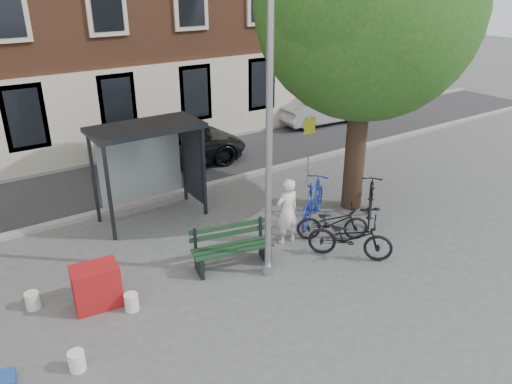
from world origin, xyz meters
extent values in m
plane|color=#4C4C4F|center=(0.00, 0.00, 0.00)|extent=(90.00, 90.00, 0.00)
cube|color=#28282B|center=(0.00, 7.00, 0.01)|extent=(40.00, 4.00, 0.01)
cube|color=gray|center=(0.00, 5.00, 0.06)|extent=(40.00, 0.25, 0.12)
cube|color=gray|center=(0.00, 9.00, 0.06)|extent=(40.00, 0.25, 0.12)
cylinder|color=#9EA0A3|center=(0.00, 0.00, 3.00)|extent=(0.14, 0.14, 6.00)
cylinder|color=#9EA0A3|center=(0.00, 0.00, 0.12)|extent=(0.28, 0.28, 0.24)
cylinder|color=black|center=(4.00, 1.50, 1.70)|extent=(0.56, 0.56, 3.40)
sphere|color=#1B5419|center=(4.00, 1.50, 5.40)|extent=(5.60, 5.60, 5.60)
cube|color=#1E2328|center=(-2.30, 3.40, 1.25)|extent=(0.08, 0.08, 2.50)
cube|color=#1E2328|center=(0.30, 3.40, 1.25)|extent=(0.08, 0.08, 2.50)
cube|color=#1E2328|center=(-2.30, 4.60, 1.25)|extent=(0.08, 0.08, 2.50)
cube|color=#1E2328|center=(0.30, 4.60, 1.25)|extent=(0.08, 0.08, 2.50)
cube|color=#1E2328|center=(-1.00, 4.00, 2.56)|extent=(2.85, 1.45, 0.12)
cube|color=#8C999E|center=(-1.00, 4.60, 1.38)|extent=(2.34, 0.04, 2.00)
cube|color=#1E2328|center=(0.30, 4.00, 1.38)|extent=(0.12, 1.14, 2.12)
cube|color=#D84C19|center=(0.37, 4.00, 1.38)|extent=(0.02, 0.90, 1.62)
imported|color=white|center=(1.20, 0.88, 0.85)|extent=(0.62, 0.41, 1.70)
cube|color=#1E2328|center=(-1.27, 0.84, 0.24)|extent=(0.21, 0.58, 0.47)
cube|color=#1E2328|center=(0.27, 0.49, 0.24)|extent=(0.21, 0.58, 0.47)
cube|color=#193821|center=(-0.54, 0.48, 0.49)|extent=(1.82, 0.53, 0.04)
cube|color=#193821|center=(-0.50, 0.67, 0.49)|extent=(1.82, 0.53, 0.04)
cube|color=#193821|center=(-0.46, 0.85, 0.49)|extent=(1.82, 0.53, 0.04)
cube|color=#193821|center=(-0.44, 0.95, 0.70)|extent=(1.80, 0.46, 0.10)
cube|color=#193821|center=(-0.44, 0.95, 0.89)|extent=(1.80, 0.46, 0.10)
imported|color=black|center=(2.24, 0.37, 0.47)|extent=(1.83, 1.49, 0.94)
imported|color=navy|center=(2.48, 1.40, 0.61)|extent=(1.99, 1.64, 1.22)
imported|color=black|center=(2.00, -0.50, 0.52)|extent=(1.82, 1.93, 1.03)
imported|color=black|center=(3.76, 0.56, 0.58)|extent=(1.78, 1.69, 1.15)
imported|color=black|center=(1.35, 7.46, 0.69)|extent=(5.23, 2.87, 1.39)
imported|color=#A2A5A9|center=(8.90, 8.40, 0.66)|extent=(4.08, 1.65, 1.32)
cube|color=#A41519|center=(-3.50, 0.97, 0.45)|extent=(0.96, 0.70, 0.90)
cylinder|color=white|center=(-4.37, -0.59, 0.18)|extent=(0.36, 0.36, 0.36)
cylinder|color=silver|center=(-4.62, 1.61, 0.18)|extent=(0.36, 0.36, 0.36)
cylinder|color=silver|center=(-3.00, 0.45, 0.18)|extent=(0.34, 0.34, 0.36)
cylinder|color=#9EA0A3|center=(4.03, 3.50, 1.03)|extent=(0.04, 0.04, 2.06)
cube|color=yellow|center=(4.03, 3.50, 1.88)|extent=(0.37, 0.09, 0.48)
camera|label=1|loc=(-5.53, -7.69, 6.21)|focal=35.00mm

